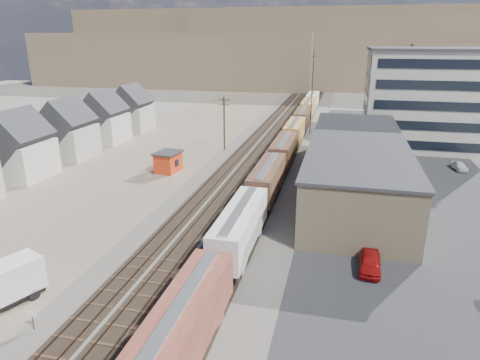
% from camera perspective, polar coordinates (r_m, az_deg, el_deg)
% --- Properties ---
extents(ground, '(300.00, 300.00, 0.00)m').
position_cam_1_polar(ground, '(41.13, -6.38, -11.12)').
color(ground, '#6B6356').
rests_on(ground, ground).
extents(ballast_bed, '(18.00, 200.00, 0.06)m').
position_cam_1_polar(ballast_bed, '(86.83, 4.78, 4.96)').
color(ballast_bed, '#4C4742').
rests_on(ballast_bed, ground).
extents(dirt_yard, '(24.00, 180.00, 0.03)m').
position_cam_1_polar(dirt_yard, '(82.93, -10.15, 4.08)').
color(dirt_yard, brown).
rests_on(dirt_yard, ground).
extents(asphalt_lot, '(26.00, 120.00, 0.04)m').
position_cam_1_polar(asphalt_lot, '(72.02, 20.39, 0.99)').
color(asphalt_lot, '#232326').
rests_on(asphalt_lot, ground).
extents(rail_tracks, '(11.40, 200.00, 0.24)m').
position_cam_1_polar(rail_tracks, '(86.89, 4.42, 5.04)').
color(rail_tracks, black).
rests_on(rail_tracks, ground).
extents(freight_train, '(3.00, 119.74, 4.46)m').
position_cam_1_polar(freight_train, '(77.33, 6.62, 5.33)').
color(freight_train, black).
rests_on(freight_train, ground).
extents(warehouse, '(12.40, 40.40, 7.25)m').
position_cam_1_polar(warehouse, '(60.84, 15.19, 2.01)').
color(warehouse, tan).
rests_on(warehouse, ground).
extents(office_tower, '(22.60, 18.60, 18.45)m').
position_cam_1_polar(office_tower, '(90.42, 23.53, 10.01)').
color(office_tower, '#9E998E').
rests_on(office_tower, ground).
extents(utility_pole_north, '(2.20, 0.32, 10.00)m').
position_cam_1_polar(utility_pole_north, '(79.81, -2.12, 7.69)').
color(utility_pole_north, '#382619').
rests_on(utility_pole_north, ground).
extents(radio_mast, '(1.20, 0.16, 18.00)m').
position_cam_1_polar(radio_mast, '(94.38, 9.57, 11.48)').
color(radio_mast, black).
rests_on(radio_mast, ground).
extents(townhouse_row, '(8.15, 68.16, 10.47)m').
position_cam_1_polar(townhouse_row, '(76.49, -24.57, 4.81)').
color(townhouse_row, '#B7B2A8').
rests_on(townhouse_row, ground).
extents(hills_north, '(265.00, 80.00, 32.00)m').
position_cam_1_polar(hills_north, '(201.89, 10.40, 16.46)').
color(hills_north, brown).
rests_on(hills_north, ground).
extents(box_truck, '(4.64, 6.88, 3.46)m').
position_cam_1_polar(box_truck, '(39.20, -28.97, -12.20)').
color(box_truck, silver).
rests_on(box_truck, ground).
extents(maintenance_shed, '(3.93, 4.80, 3.23)m').
position_cam_1_polar(maintenance_shed, '(68.34, -9.55, 2.45)').
color(maintenance_shed, red).
rests_on(maintenance_shed, ground).
extents(sign_post, '(0.59, 0.22, 1.59)m').
position_cam_1_polar(sign_post, '(35.64, -25.97, -16.14)').
color(sign_post, '#382619').
rests_on(sign_post, ground).
extents(parked_car_red, '(2.14, 4.87, 1.63)m').
position_cam_1_polar(parked_car_red, '(41.25, 16.96, -10.50)').
color(parked_car_red, '#9E0E0E').
rests_on(parked_car_red, ground).
extents(parked_car_blue, '(4.32, 5.69, 1.43)m').
position_cam_1_polar(parked_car_blue, '(75.55, 21.34, 2.22)').
color(parked_car_blue, navy).
rests_on(parked_car_blue, ground).
extents(parked_car_far, '(2.24, 4.19, 1.36)m').
position_cam_1_polar(parked_car_far, '(76.87, 27.22, 1.66)').
color(parked_car_far, silver).
rests_on(parked_car_far, ground).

